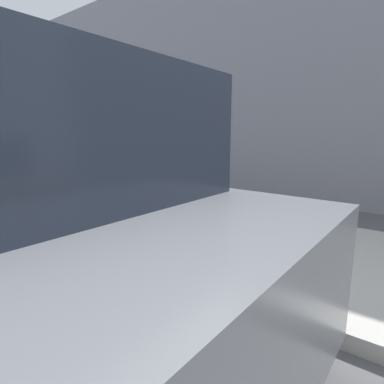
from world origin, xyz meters
TOP-DOWN VIEW (x-y plane):
  - ground_plane at (0.00, 0.00)m, footprint 60.00×60.00m
  - sidewalk at (0.00, 2.20)m, footprint 24.00×2.80m
  - building_facade at (0.00, 5.47)m, footprint 24.00×0.30m
  - parking_meter at (-0.23, 0.98)m, footprint 0.21×0.15m
  - parked_car_beside_meter at (-1.12, -0.26)m, footprint 4.73×2.06m
  - fire_hydrant at (-4.14, 1.30)m, footprint 0.24×0.24m

SIDE VIEW (x-z plane):
  - ground_plane at x=0.00m, z-range 0.00..0.00m
  - sidewalk at x=0.00m, z-range 0.00..0.14m
  - fire_hydrant at x=-4.14m, z-range 0.14..0.90m
  - parked_car_beside_meter at x=-1.12m, z-range 0.01..1.92m
  - parking_meter at x=-0.23m, z-range 0.44..1.83m
  - building_facade at x=0.00m, z-range 0.00..5.75m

